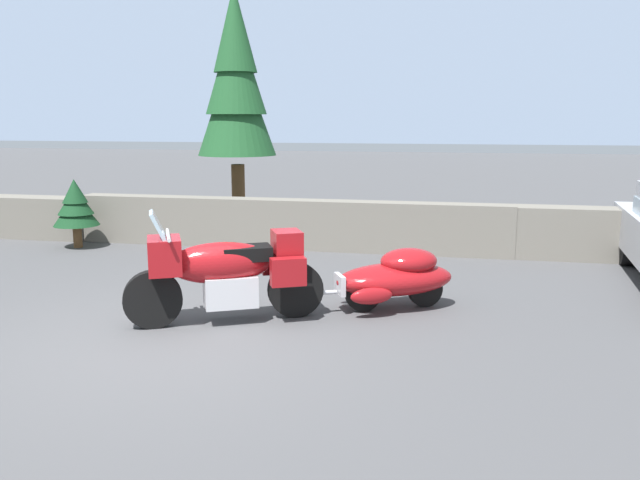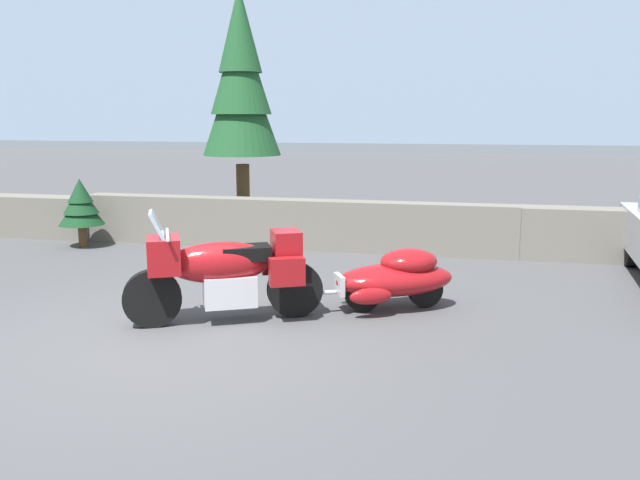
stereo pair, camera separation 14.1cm
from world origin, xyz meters
name	(u,v)px [view 2 (the right image)]	position (x,y,z in m)	size (l,w,h in m)	color
ground_plane	(164,341)	(0.00, 0.00, 0.00)	(80.00, 80.00, 0.00)	#4C4C4F
stone_guard_wall	(296,225)	(0.10, 5.19, 0.43)	(24.00, 0.64, 0.90)	slate
distant_ridgeline	(450,80)	(0.00, 95.19, 8.00)	(240.00, 80.00, 16.00)	#8C9EB7
touring_motorcycle	(224,270)	(0.41, 0.78, 0.62)	(2.13, 1.34, 1.33)	black
car_shaped_trailer	(396,277)	(2.29, 1.71, 0.41)	(2.13, 1.31, 0.76)	black
pine_tree_tall	(241,81)	(-1.37, 6.48, 3.08)	(1.57, 1.57, 4.92)	brown
pine_sapling_near	(81,204)	(-3.79, 4.43, 0.79)	(0.82, 0.82, 1.26)	brown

